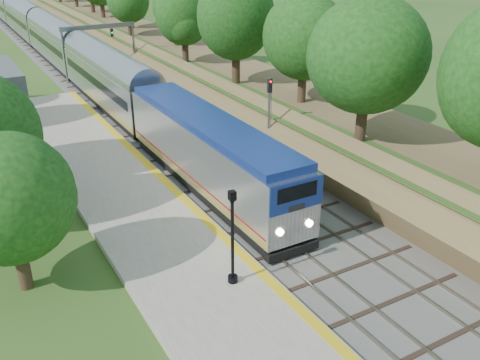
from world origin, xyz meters
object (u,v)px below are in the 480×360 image
lamppost_far (232,243)px  signal_farside (269,110)px  signal_gantry (99,37)px  train (58,45)px

lamppost_far → signal_farside: 16.32m
signal_gantry → train: size_ratio=0.08×
train → lamppost_far: lamppost_far is taller
train → signal_farside: size_ratio=17.57×
train → signal_farside: bearing=-81.2°
signal_gantry → signal_farside: (3.73, -29.59, -0.99)m
train → signal_farside: signal_farside is taller
train → signal_farside: (6.20, -40.10, 1.42)m
train → lamppost_far: 52.99m
signal_gantry → lamppost_far: 42.87m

